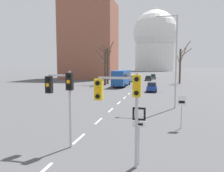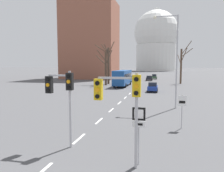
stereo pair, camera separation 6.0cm
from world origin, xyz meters
name	(u,v)px [view 1 (the left image)]	position (x,y,z in m)	size (l,w,h in m)	color
lane_stripe_1	(79,139)	(0.00, 7.81, 0.00)	(0.16, 2.00, 0.01)	silver
lane_stripe_2	(99,121)	(0.00, 12.31, 0.00)	(0.16, 2.00, 0.01)	silver
lane_stripe_3	(111,110)	(0.00, 16.81, 0.00)	(0.16, 2.00, 0.01)	silver
lane_stripe_4	(119,103)	(0.00, 21.31, 0.00)	(0.16, 2.00, 0.01)	silver
lane_stripe_5	(125,98)	(0.00, 25.81, 0.00)	(0.16, 2.00, 0.01)	silver
lane_stripe_6	(129,94)	(0.00, 30.31, 0.00)	(0.16, 2.00, 0.01)	silver
lane_stripe_7	(133,90)	(0.00, 34.81, 0.00)	(0.16, 2.00, 0.01)	silver
lane_stripe_8	(135,88)	(0.00, 39.31, 0.00)	(0.16, 2.00, 0.01)	silver
traffic_signal_near_right	(122,96)	(3.31, 4.71, 3.24)	(2.10, 0.34, 4.30)	#B2B2B7
traffic_signal_centre_tall	(62,90)	(-0.39, 6.39, 3.23)	(1.61, 0.34, 4.30)	#B2B2B7
route_sign_post	(139,125)	(4.02, 5.05, 1.89)	(0.60, 0.08, 2.75)	#B2B2B7
speed_limit_sign	(182,106)	(6.49, 11.58, 1.68)	(0.60, 0.08, 2.48)	#B2B2B7
street_lamp_right	(172,53)	(6.11, 19.38, 5.96)	(2.60, 0.36, 9.84)	#B2B2B7
sedan_near_left	(133,79)	(-2.53, 56.66, 0.81)	(1.86, 3.91, 1.62)	#B7B7BC
sedan_near_right	(152,87)	(3.53, 33.80, 0.83)	(1.74, 3.97, 1.66)	navy
sedan_mid_centre	(153,77)	(2.63, 69.83, 0.82)	(1.69, 4.37, 1.65)	#2D4C33
sedan_far_left	(148,78)	(1.38, 61.80, 0.76)	(1.82, 3.83, 1.49)	black
city_bus	(122,77)	(-3.38, 42.54, 2.05)	(2.66, 10.80, 3.48)	#19478C
bare_tree_left_near	(107,63)	(-7.96, 47.45, 5.18)	(4.95, 2.60, 10.46)	brown
bare_tree_right_near	(181,64)	(9.79, 52.15, 4.89)	(3.52, 5.53, 10.59)	brown
bare_tree_left_far	(105,67)	(-7.66, 44.24, 4.22)	(4.80, 3.92, 8.44)	brown
capitol_dome	(155,41)	(0.00, 178.56, 24.41)	(35.48, 35.48, 50.12)	silver
apartment_block_left	(89,41)	(-19.48, 68.83, 13.08)	(18.00, 14.00, 26.17)	#935642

